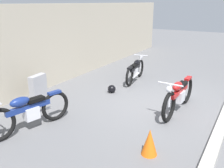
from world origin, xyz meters
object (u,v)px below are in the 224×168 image
motorcycle_blue (28,111)px  motorcycle_red (179,95)px  traffic_cone (150,142)px  motorcycle_black (135,70)px  helmet (112,89)px  stone_marker (38,88)px

motorcycle_blue → motorcycle_red: bearing=149.2°
traffic_cone → motorcycle_black: (4.22, 2.32, 0.15)m
motorcycle_red → motorcycle_blue: motorcycle_red is taller
motorcycle_blue → traffic_cone: bearing=113.2°
motorcycle_blue → motorcycle_black: bearing=-172.8°
traffic_cone → motorcycle_red: (2.29, 0.12, 0.21)m
helmet → traffic_cone: (-2.64, -2.43, 0.14)m
motorcycle_black → helmet: bearing=168.6°
traffic_cone → motorcycle_red: size_ratio=0.24×
traffic_cone → helmet: bearing=42.6°
helmet → motorcycle_blue: motorcycle_blue is taller
motorcycle_red → motorcycle_black: 2.93m
traffic_cone → motorcycle_blue: (-0.51, 2.80, 0.20)m
stone_marker → traffic_cone: 4.05m
stone_marker → motorcycle_red: 4.08m
motorcycle_blue → helmet: bearing=-173.7°
traffic_cone → motorcycle_blue: 2.85m
motorcycle_black → motorcycle_red: bearing=-138.6°
stone_marker → traffic_cone: bearing=-102.7°
traffic_cone → motorcycle_blue: size_ratio=0.25×
stone_marker → motorcycle_black: (3.33, -1.63, 0.02)m
motorcycle_red → motorcycle_blue: 3.88m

